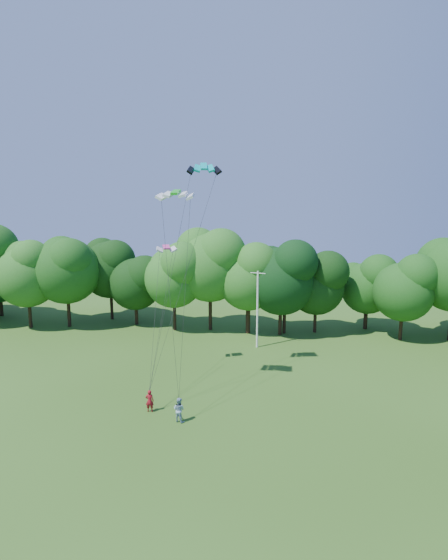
# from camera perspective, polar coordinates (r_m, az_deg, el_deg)

# --- Properties ---
(ground) EXTENTS (160.00, 160.00, 0.00)m
(ground) POSITION_cam_1_polar(r_m,az_deg,el_deg) (25.04, -10.42, -29.77)
(ground) COLOR #2E5016
(ground) RESTS_ON ground
(utility_pole) EXTENTS (1.67, 0.65, 8.70)m
(utility_pole) POSITION_cam_1_polar(r_m,az_deg,el_deg) (48.72, 4.38, -3.77)
(utility_pole) COLOR silver
(utility_pole) RESTS_ON ground
(kite_flyer_left) EXTENTS (0.67, 0.47, 1.77)m
(kite_flyer_left) POSITION_cam_1_polar(r_m,az_deg,el_deg) (35.54, -9.69, -15.30)
(kite_flyer_left) COLOR maroon
(kite_flyer_left) RESTS_ON ground
(kite_flyer_right) EXTENTS (1.10, 0.99, 1.86)m
(kite_flyer_right) POSITION_cam_1_polar(r_m,az_deg,el_deg) (33.81, -5.90, -16.50)
(kite_flyer_right) COLOR #8BAAC1
(kite_flyer_right) RESTS_ON ground
(kite_teal) EXTENTS (2.97, 1.79, 0.73)m
(kite_teal) POSITION_cam_1_polar(r_m,az_deg,el_deg) (38.52, -2.65, 14.60)
(kite_teal) COLOR #05ADAC
(kite_teal) RESTS_ON ground
(kite_green) EXTENTS (2.97, 1.39, 0.49)m
(kite_green) POSITION_cam_1_polar(r_m,az_deg,el_deg) (35.40, -6.33, 11.33)
(kite_green) COLOR green
(kite_green) RESTS_ON ground
(kite_pink) EXTENTS (2.07, 1.56, 0.41)m
(kite_pink) POSITION_cam_1_polar(r_m,az_deg,el_deg) (41.27, -7.55, 4.29)
(kite_pink) COLOR #E03E95
(kite_pink) RESTS_ON ground
(tree_back_center) EXTENTS (9.11, 9.11, 13.25)m
(tree_back_center) POSITION_cam_1_polar(r_m,az_deg,el_deg) (53.12, 7.50, 1.51)
(tree_back_center) COLOR #332314
(tree_back_center) RESTS_ON ground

